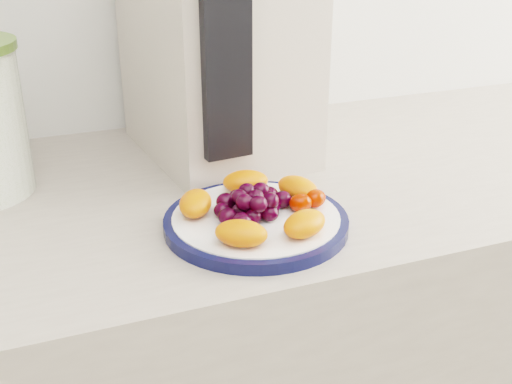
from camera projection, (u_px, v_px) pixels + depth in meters
name	position (u px, v px, depth m)	size (l,w,h in m)	color
plate_rim	(256.00, 222.00, 0.81)	(0.23, 0.23, 0.01)	#0B1138
plate_face	(256.00, 222.00, 0.81)	(0.21, 0.21, 0.02)	white
appliance_body	(215.00, 32.00, 0.99)	(0.22, 0.31, 0.39)	#BBAEA0
appliance_panel	(226.00, 52.00, 0.83)	(0.07, 0.02, 0.29)	black
fruit_plate	(258.00, 204.00, 0.81)	(0.20, 0.20, 0.04)	#FF520E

